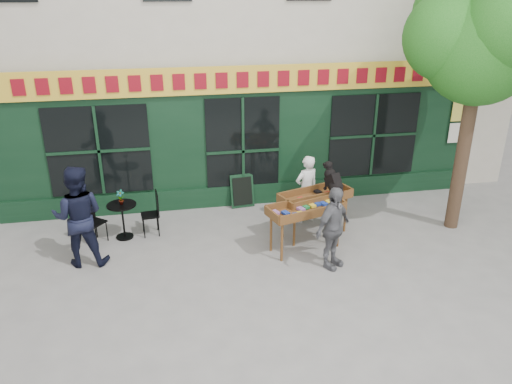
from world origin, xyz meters
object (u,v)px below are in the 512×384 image
(dog, at_px, (333,177))
(man_left, at_px, (78,216))
(book_cart_center, at_px, (315,199))
(woman, at_px, (306,189))
(bistro_table, at_px, (122,214))
(book_cart_right, at_px, (306,211))
(man_right, at_px, (333,228))

(dog, xyz_separation_m, man_left, (-5.00, -0.25, -0.31))
(book_cart_center, bearing_deg, woman, 71.41)
(woman, relative_size, bistro_table, 2.03)
(bistro_table, bearing_deg, book_cart_center, -8.58)
(book_cart_center, bearing_deg, man_left, 165.15)
(woman, height_order, book_cart_right, woman)
(bistro_table, bearing_deg, book_cart_right, -18.02)
(man_left, bearing_deg, woman, -163.75)
(man_right, bearing_deg, bistro_table, 118.19)
(book_cart_center, relative_size, bistro_table, 2.13)
(book_cart_right, distance_m, bistro_table, 3.78)
(book_cart_center, relative_size, man_right, 1.01)
(book_cart_right, distance_m, man_right, 0.81)
(dog, relative_size, bistro_table, 0.79)
(man_right, xyz_separation_m, bistro_table, (-3.88, 1.92, -0.26))
(man_left, bearing_deg, dog, -172.44)
(book_cart_center, relative_size, book_cart_right, 1.01)
(dog, distance_m, man_left, 5.02)
(bistro_table, xyz_separation_m, man_left, (-0.70, -0.90, 0.43))
(dog, bearing_deg, book_cart_center, 153.28)
(man_left, bearing_deg, book_cart_right, -178.89)
(man_left, bearing_deg, book_cart_center, -171.60)
(woman, bearing_deg, book_cart_right, 54.66)
(man_right, height_order, bistro_table, man_right)
(dog, xyz_separation_m, man_right, (-0.42, -1.27, -0.49))
(book_cart_center, height_order, bistro_table, book_cart_center)
(dog, height_order, man_left, man_left)
(man_right, bearing_deg, book_cart_center, 51.54)
(bistro_table, bearing_deg, man_left, -127.87)
(dog, distance_m, man_right, 1.42)
(dog, relative_size, book_cart_right, 0.37)
(dog, distance_m, bistro_table, 4.41)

